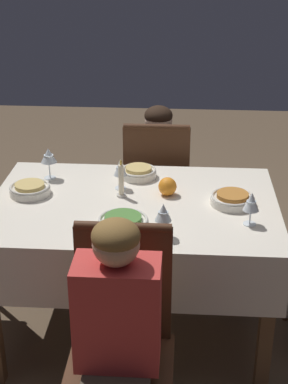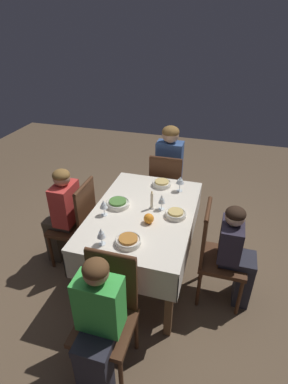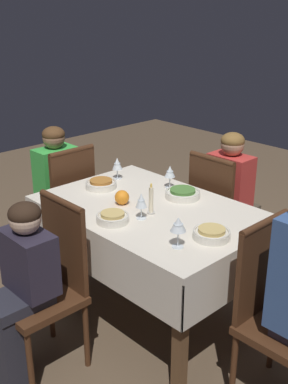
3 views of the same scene
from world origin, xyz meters
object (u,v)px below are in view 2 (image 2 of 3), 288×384
object	(u,v)px
person_adult_denim	(170,168)
bowl_east	(162,183)
chair_south	(216,251)
person_child_dark	(236,252)
wine_glass_north	(104,205)
chair_east	(166,187)
dining_table	(143,220)
wine_glass_south	(162,199)
orange_fruit	(149,218)
chair_west	(108,310)
bowl_south	(176,214)
person_child_red	(62,213)
bowl_north	(118,203)
candle_centerpiece	(152,202)
bowl_west	(128,241)
wine_glass_east	(180,180)
wine_glass_west	(101,233)
person_child_green	(97,324)
chair_north	(78,221)

from	to	relation	value
person_adult_denim	bowl_east	bearing A→B (deg)	92.73
chair_south	person_adult_denim	world-z (taller)	person_adult_denim
person_child_dark	wine_glass_north	distance (m)	1.21
chair_east	bowl_east	xyz separation A→B (m)	(-0.40, -0.03, 0.27)
dining_table	chair_east	xyz separation A→B (m)	(0.90, -0.03, -0.14)
dining_table	wine_glass_south	bearing A→B (deg)	-63.00
bowl_east	orange_fruit	distance (m)	0.66
chair_south	chair_west	xyz separation A→B (m)	(-0.82, 0.68, 0.00)
bowl_south	orange_fruit	world-z (taller)	orange_fruit
chair_east	person_child_red	size ratio (longest dim) A/B	0.89
bowl_north	candle_centerpiece	bearing A→B (deg)	-82.65
person_child_dark	bowl_north	xyz separation A→B (m)	(0.10, 1.10, 0.24)
bowl_west	candle_centerpiece	distance (m)	0.52
bowl_east	wine_glass_east	size ratio (longest dim) A/B	1.20
chair_west	wine_glass_south	distance (m)	1.05
dining_table	chair_west	bearing A→B (deg)	-179.90
wine_glass_south	candle_centerpiece	distance (m)	0.10
chair_east	person_child_red	world-z (taller)	person_child_red
chair_east	wine_glass_west	xyz separation A→B (m)	(-1.42, 0.21, 0.35)
person_adult_denim	bowl_east	xyz separation A→B (m)	(-0.55, -0.03, 0.09)
wine_glass_west	candle_centerpiece	xyz separation A→B (m)	(0.58, -0.24, -0.03)
wine_glass_south	candle_centerpiece	bearing A→B (deg)	98.28
wine_glass_west	orange_fruit	bearing A→B (deg)	-37.01
person_adult_denim	bowl_east	size ratio (longest dim) A/B	6.35
chair_south	orange_fruit	xyz separation A→B (m)	(-0.08, 0.59, 0.29)
bowl_south	bowl_west	xyz separation A→B (m)	(-0.45, 0.28, -0.00)
chair_east	chair_west	xyz separation A→B (m)	(-1.80, 0.03, 0.00)
bowl_east	orange_fruit	xyz separation A→B (m)	(-0.66, -0.04, 0.02)
wine_glass_north	bowl_east	bearing A→B (deg)	-29.56
bowl_south	wine_glass_south	bearing A→B (deg)	61.19
wine_glass_south	chair_east	bearing A→B (deg)	8.51
person_child_green	candle_centerpiece	bearing A→B (deg)	86.96
dining_table	candle_centerpiece	bearing A→B (deg)	-43.97
bowl_west	wine_glass_west	world-z (taller)	wine_glass_west
chair_west	wine_glass_west	distance (m)	0.55
wine_glass_north	candle_centerpiece	distance (m)	0.43
person_child_green	bowl_north	world-z (taller)	person_child_green
person_child_green	bowl_west	xyz separation A→B (m)	(0.61, -0.01, 0.20)
dining_table	wine_glass_east	distance (m)	0.56
person_child_green	chair_west	bearing A→B (deg)	90.00
wine_glass_east	wine_glass_north	distance (m)	0.82
person_child_red	wine_glass_east	distance (m)	1.22
candle_centerpiece	wine_glass_north	bearing A→B (deg)	119.43
chair_north	person_child_red	size ratio (longest dim) A/B	0.89
person_child_green	candle_centerpiece	xyz separation A→B (m)	(1.13, -0.06, 0.25)
wine_glass_south	person_child_green	bearing A→B (deg)	172.56
chair_west	candle_centerpiece	xyz separation A→B (m)	(0.96, -0.06, 0.32)
dining_table	bowl_south	xyz separation A→B (m)	(-0.00, -0.29, 0.13)
bowl_north	wine_glass_west	distance (m)	0.55
wine_glass_north	bowl_south	bearing A→B (deg)	-76.54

